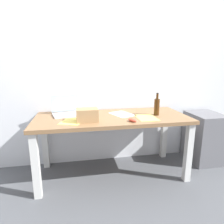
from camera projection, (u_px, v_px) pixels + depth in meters
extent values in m
plane|color=#515459|center=(112.00, 173.00, 2.40)|extent=(8.00, 8.00, 0.00)
cube|color=white|center=(106.00, 65.00, 2.50)|extent=(5.20, 0.08, 2.60)
cube|color=olive|center=(112.00, 118.00, 2.23)|extent=(1.74, 0.74, 0.04)
cube|color=silver|center=(36.00, 166.00, 1.88)|extent=(0.07, 0.07, 0.68)
cube|color=silver|center=(188.00, 153.00, 2.17)|extent=(0.07, 0.07, 0.68)
cube|color=silver|center=(45.00, 142.00, 2.47)|extent=(0.07, 0.07, 0.68)
cube|color=silver|center=(164.00, 134.00, 2.76)|extent=(0.07, 0.07, 0.68)
cube|color=silver|center=(67.00, 115.00, 2.26)|extent=(0.35, 0.29, 0.02)
cube|color=silver|center=(64.00, 103.00, 2.33)|extent=(0.31, 0.13, 0.21)
cylinder|color=#47280F|center=(157.00, 107.00, 2.26)|extent=(0.06, 0.06, 0.19)
cylinder|color=#47280F|center=(157.00, 96.00, 2.23)|extent=(0.03, 0.03, 0.06)
cylinder|color=black|center=(157.00, 93.00, 2.22)|extent=(0.03, 0.03, 0.01)
ellipsoid|color=#D84C38|center=(133.00, 120.00, 2.01)|extent=(0.11, 0.12, 0.03)
cube|color=tan|center=(87.00, 115.00, 2.01)|extent=(0.22, 0.16, 0.13)
cube|color=#F4E06B|center=(73.00, 121.00, 2.03)|extent=(0.30, 0.35, 0.00)
cube|color=#F4E06B|center=(146.00, 118.00, 2.16)|extent=(0.21, 0.30, 0.00)
cube|color=white|center=(122.00, 114.00, 2.32)|extent=(0.31, 0.35, 0.00)
cube|color=slate|center=(204.00, 137.00, 2.66)|extent=(0.40, 0.48, 0.67)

